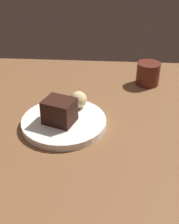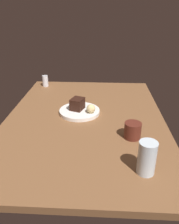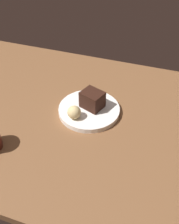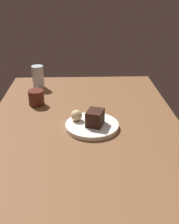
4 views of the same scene
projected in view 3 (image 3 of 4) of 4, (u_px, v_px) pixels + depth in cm
name	position (u px, v px, depth cm)	size (l,w,h in cm)	color
dining_table	(71.00, 117.00, 99.24)	(120.00, 84.00, 3.00)	brown
dessert_plate	(89.00, 110.00, 98.60)	(22.39, 22.39, 1.88)	white
chocolate_cake_slice	(92.00, 100.00, 96.54)	(7.55, 6.25, 6.38)	black
bread_roll	(74.00, 112.00, 92.59)	(4.74, 4.74, 4.74)	#DBC184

